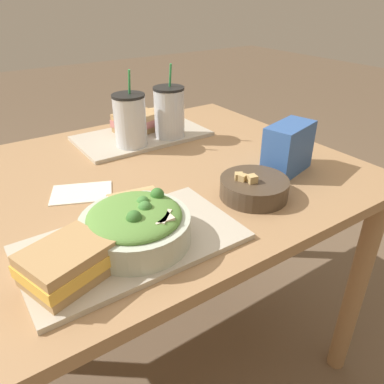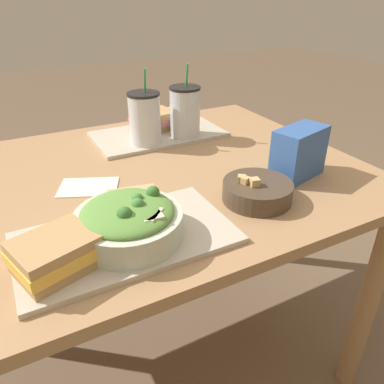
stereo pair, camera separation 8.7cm
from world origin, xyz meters
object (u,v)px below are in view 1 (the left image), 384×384
object	(u,v)px
soup_bowl	(254,187)
chip_bag	(288,148)
sandwich_far	(137,122)
baguette_far	(146,116)
sandwich_near	(67,263)
drink_cup_red	(169,114)
salad_bowl	(136,224)
drink_cup_dark	(130,122)
baguette_near	(134,202)
napkin_folded	(82,193)

from	to	relation	value
soup_bowl	chip_bag	bearing A→B (deg)	18.41
sandwich_far	baguette_far	xyz separation A→B (m)	(0.07, 0.05, -0.00)
sandwich_near	drink_cup_red	world-z (taller)	drink_cup_red
salad_bowl	chip_bag	world-z (taller)	chip_bag
salad_bowl	baguette_far	distance (m)	0.73
sandwich_near	drink_cup_dark	world-z (taller)	drink_cup_dark
baguette_far	soup_bowl	bearing A→B (deg)	-174.27
sandwich_near	baguette_near	size ratio (longest dim) A/B	1.50
sandwich_far	napkin_folded	bearing A→B (deg)	-146.08
salad_bowl	baguette_near	bearing A→B (deg)	66.13
sandwich_near	chip_bag	size ratio (longest dim) A/B	1.01
drink_cup_red	sandwich_near	bearing A→B (deg)	-135.62
baguette_near	baguette_far	world-z (taller)	same
soup_bowl	baguette_far	xyz separation A→B (m)	(0.03, 0.62, 0.01)
baguette_near	napkin_folded	distance (m)	0.19
sandwich_near	drink_cup_red	size ratio (longest dim) A/B	0.72
soup_bowl	baguette_near	world-z (taller)	baguette_near
soup_bowl	salad_bowl	bearing A→B (deg)	-177.07
drink_cup_dark	drink_cup_red	bearing A→B (deg)	-0.00
soup_bowl	baguette_near	distance (m)	0.30
sandwich_near	drink_cup_red	distance (m)	0.73
baguette_far	sandwich_far	bearing A→B (deg)	136.83
drink_cup_red	napkin_folded	size ratio (longest dim) A/B	1.33
napkin_folded	sandwich_near	bearing A→B (deg)	-113.17
drink_cup_red	drink_cup_dark	bearing A→B (deg)	180.00
sandwich_far	drink_cup_dark	xyz separation A→B (m)	(-0.07, -0.11, 0.04)
salad_bowl	napkin_folded	bearing A→B (deg)	93.78
baguette_near	napkin_folded	world-z (taller)	baguette_near
baguette_near	sandwich_far	distance (m)	0.55
salad_bowl	baguette_near	xyz separation A→B (m)	(0.04, 0.10, -0.01)
drink_cup_dark	chip_bag	distance (m)	0.49
napkin_folded	drink_cup_dark	bearing A→B (deg)	39.53
sandwich_far	chip_bag	bearing A→B (deg)	-77.72
drink_cup_dark	napkin_folded	distance (m)	0.33
baguette_near	baguette_far	xyz separation A→B (m)	(0.32, 0.54, 0.00)
sandwich_near	napkin_folded	distance (m)	0.34
salad_bowl	drink_cup_red	distance (m)	0.60
sandwich_far	drink_cup_red	size ratio (longest dim) A/B	0.69
baguette_near	drink_cup_red	bearing A→B (deg)	-29.93
sandwich_near	soup_bowl	bearing A→B (deg)	-12.29
baguette_near	sandwich_far	size ratio (longest dim) A/B	0.69
salad_bowl	soup_bowl	xyz separation A→B (m)	(0.33, 0.02, -0.03)
drink_cup_dark	soup_bowl	bearing A→B (deg)	-76.74
sandwich_far	drink_cup_dark	world-z (taller)	drink_cup_dark
soup_bowl	chip_bag	distance (m)	0.19
sandwich_far	drink_cup_red	xyz separation A→B (m)	(0.07, -0.11, 0.05)
drink_cup_red	baguette_near	bearing A→B (deg)	-130.74
sandwich_near	chip_bag	xyz separation A→B (m)	(0.66, 0.11, 0.02)
baguette_far	napkin_folded	bearing A→B (deg)	141.98
baguette_near	sandwich_near	bearing A→B (deg)	134.69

